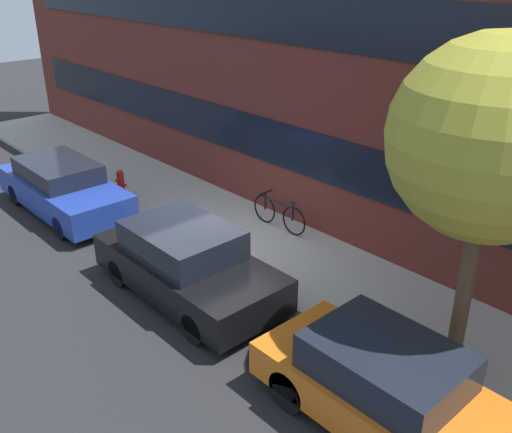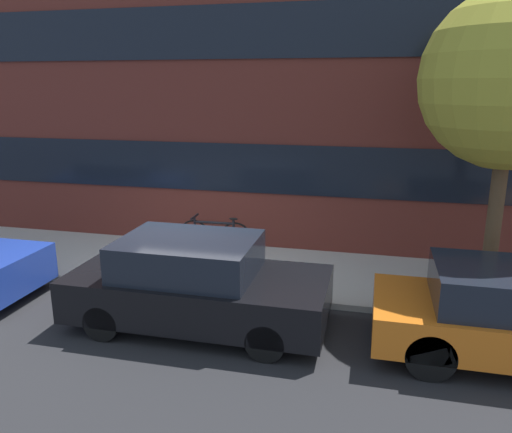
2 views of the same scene
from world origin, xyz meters
The scene contains 6 objects.
ground_plane centered at (0.00, 0.00, 0.00)m, with size 56.00×56.00×0.00m, color #232326.
sidewalk_strip centered at (0.00, 1.39, 0.06)m, with size 28.00×2.77×0.11m.
rowhouse_facade centered at (0.00, 3.21, 4.41)m, with size 28.00×1.02×8.80m.
parked_car_black centered at (0.82, -1.05, 0.70)m, with size 4.07×1.82×1.44m.
bicycle centered at (0.06, 2.17, 0.52)m, with size 1.68×0.44×0.81m.
street_tree centered at (5.47, 0.78, 3.83)m, with size 2.85×2.85×5.16m.
Camera 2 is at (3.47, -7.99, 3.76)m, focal length 35.00 mm.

